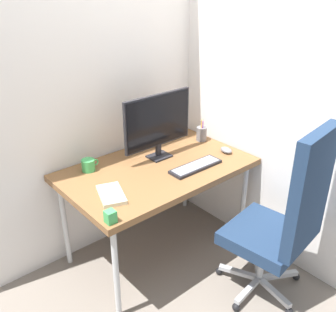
{
  "coord_description": "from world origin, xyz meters",
  "views": [
    {
      "loc": [
        -1.45,
        -1.81,
        1.93
      ],
      "look_at": [
        0.03,
        -0.08,
        0.82
      ],
      "focal_mm": 40.77,
      "sensor_mm": 36.0,
      "label": 1
    }
  ],
  "objects": [
    {
      "name": "coffee_mug",
      "position": [
        -0.38,
        0.26,
        0.76
      ],
      "size": [
        0.12,
        0.09,
        0.08
      ],
      "color": "#3FAD59",
      "rests_on": "desk"
    },
    {
      "name": "desk_clamp_accessory",
      "position": [
        -0.59,
        -0.34,
        0.76
      ],
      "size": [
        0.05,
        0.05,
        0.07
      ],
      "primitive_type": "cube",
      "color": "#3FAD59",
      "rests_on": "desk"
    },
    {
      "name": "wall_side_right",
      "position": [
        0.67,
        -0.19,
        1.4
      ],
      "size": [
        0.04,
        2.13,
        2.8
      ],
      "primitive_type": "cube",
      "color": "white",
      "rests_on": "ground_plane"
    },
    {
      "name": "wall_back",
      "position": [
        0.0,
        0.42,
        1.4
      ],
      "size": [
        2.64,
        0.04,
        2.8
      ],
      "primitive_type": "cube",
      "color": "white",
      "rests_on": "ground_plane"
    },
    {
      "name": "keyboard",
      "position": [
        0.19,
        -0.19,
        0.73
      ],
      "size": [
        0.39,
        0.13,
        0.02
      ],
      "color": "black",
      "rests_on": "desk"
    },
    {
      "name": "desk",
      "position": [
        0.0,
        0.0,
        0.67
      ],
      "size": [
        1.29,
        0.78,
        0.72
      ],
      "color": "brown",
      "rests_on": "ground_plane"
    },
    {
      "name": "pen_holder",
      "position": [
        0.55,
        0.12,
        0.78
      ],
      "size": [
        0.08,
        0.08,
        0.18
      ],
      "color": "slate",
      "rests_on": "desk"
    },
    {
      "name": "office_chair",
      "position": [
        0.3,
        -0.85,
        0.61
      ],
      "size": [
        0.57,
        0.58,
        1.2
      ],
      "color": "black",
      "rests_on": "ground_plane"
    },
    {
      "name": "notebook",
      "position": [
        -0.45,
        -0.12,
        0.73
      ],
      "size": [
        0.21,
        0.27,
        0.03
      ],
      "primitive_type": "cube",
      "rotation": [
        0.0,
        0.0,
        -0.35
      ],
      "color": "beige",
      "rests_on": "desk"
    },
    {
      "name": "monitor",
      "position": [
        0.11,
        0.12,
        0.99
      ],
      "size": [
        0.56,
        0.13,
        0.46
      ],
      "color": "black",
      "rests_on": "desk"
    },
    {
      "name": "mouse",
      "position": [
        0.53,
        -0.16,
        0.74
      ],
      "size": [
        0.08,
        0.11,
        0.04
      ],
      "primitive_type": "ellipsoid",
      "rotation": [
        0.0,
        0.0,
        -0.14
      ],
      "color": "slate",
      "rests_on": "desk"
    },
    {
      "name": "ground_plane",
      "position": [
        0.0,
        0.0,
        0.0
      ],
      "size": [
        8.0,
        8.0,
        0.0
      ],
      "primitive_type": "plane",
      "color": "slate"
    }
  ]
}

